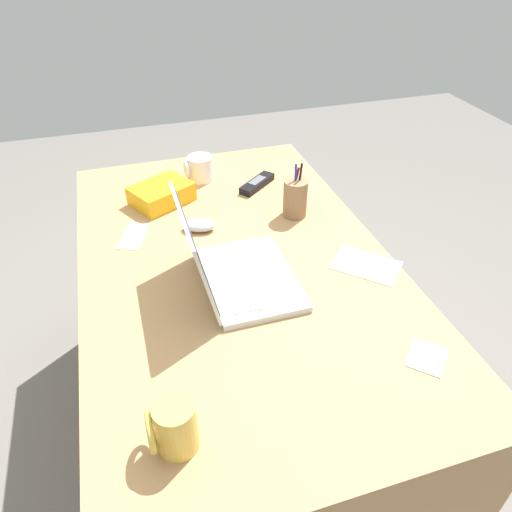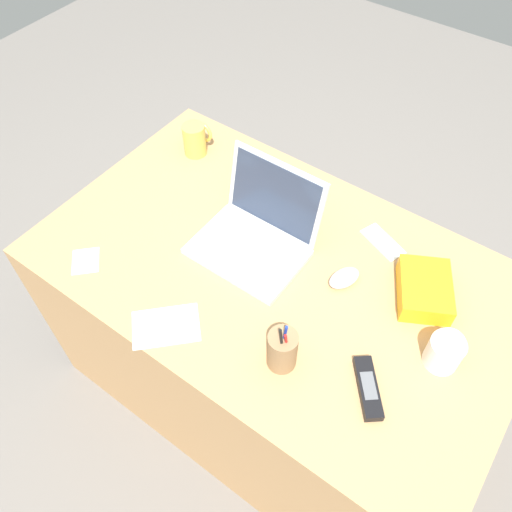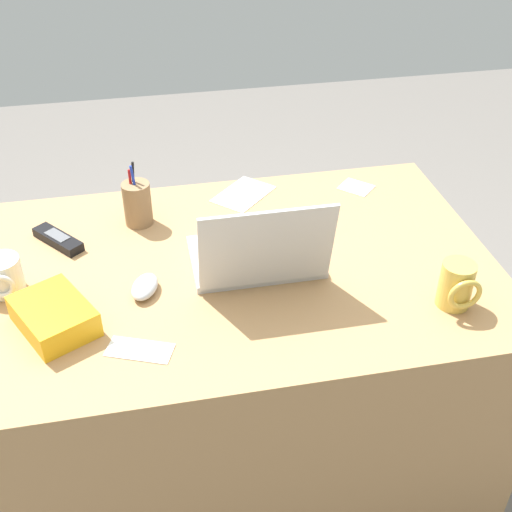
{
  "view_description": "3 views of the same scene",
  "coord_description": "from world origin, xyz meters",
  "views": [
    {
      "loc": [
        -1.01,
        0.25,
        1.54
      ],
      "look_at": [
        -0.05,
        -0.04,
        0.79
      ],
      "focal_mm": 33.29,
      "sensor_mm": 36.0,
      "label": 1
    },
    {
      "loc": [
        0.47,
        -0.76,
        1.93
      ],
      "look_at": [
        -0.04,
        -0.06,
        0.83
      ],
      "focal_mm": 36.59,
      "sensor_mm": 36.0,
      "label": 2
    },
    {
      "loc": [
        0.16,
        1.28,
        1.71
      ],
      "look_at": [
        -0.1,
        0.02,
        0.78
      ],
      "focal_mm": 46.06,
      "sensor_mm": 36.0,
      "label": 3
    }
  ],
  "objects": [
    {
      "name": "coffee_mug_tall",
      "position": [
        0.49,
        -0.0,
        0.79
      ],
      "size": [
        0.09,
        0.1,
        0.09
      ],
      "color": "white",
      "rests_on": "desk"
    },
    {
      "name": "cordless_phone",
      "position": [
        0.38,
        -0.18,
        0.76
      ],
      "size": [
        0.13,
        0.15,
        0.03
      ],
      "color": "black",
      "rests_on": "desk"
    },
    {
      "name": "desk",
      "position": [
        0.0,
        0.0,
        0.37
      ],
      "size": [
        1.37,
        0.83,
        0.75
      ],
      "primitive_type": "cube",
      "color": "tan",
      "rests_on": "ground"
    },
    {
      "name": "ground_plane",
      "position": [
        0.0,
        0.0,
        0.0
      ],
      "size": [
        6.0,
        6.0,
        0.0
      ],
      "primitive_type": "plane",
      "color": "slate"
    },
    {
      "name": "coffee_mug_white",
      "position": [
        -0.5,
        0.25,
        0.81
      ],
      "size": [
        0.08,
        0.09,
        0.11
      ],
      "color": "#E0BC4C",
      "rests_on": "desk"
    },
    {
      "name": "paper_note_right",
      "position": [
        0.2,
        0.26,
        0.75
      ],
      "size": [
        0.15,
        0.11,
        0.0
      ],
      "primitive_type": "cube",
      "rotation": [
        0.0,
        0.0,
        -0.38
      ],
      "color": "white",
      "rests_on": "desk"
    },
    {
      "name": "laptop",
      "position": [
        -0.1,
        0.03,
        0.8
      ],
      "size": [
        0.31,
        0.27,
        0.24
      ],
      "color": "silver",
      "rests_on": "desk"
    },
    {
      "name": "pen_holder",
      "position": [
        0.17,
        -0.24,
        0.81
      ],
      "size": [
        0.07,
        0.07,
        0.17
      ],
      "color": "olive",
      "rests_on": "desk"
    },
    {
      "name": "paper_note_near_laptop",
      "position": [
        -0.46,
        -0.3,
        0.75
      ],
      "size": [
        0.12,
        0.12,
        0.0
      ],
      "primitive_type": "cube",
      "rotation": [
        0.0,
        0.0,
        -0.78
      ],
      "color": "white",
      "rests_on": "desk"
    },
    {
      "name": "computer_mouse",
      "position": [
        0.17,
        0.07,
        0.77
      ],
      "size": [
        0.09,
        0.11,
        0.03
      ],
      "primitive_type": "ellipsoid",
      "rotation": [
        0.0,
        0.0,
        -0.35
      ],
      "color": "silver",
      "rests_on": "desk"
    },
    {
      "name": "paper_note_left",
      "position": [
        -0.13,
        -0.33,
        0.75
      ],
      "size": [
        0.2,
        0.2,
        0.0
      ],
      "primitive_type": "cube",
      "rotation": [
        0.0,
        0.0,
        -0.78
      ],
      "color": "white",
      "rests_on": "desk"
    },
    {
      "name": "snack_bag",
      "position": [
        0.37,
        0.15,
        0.78
      ],
      "size": [
        0.2,
        0.22,
        0.06
      ],
      "primitive_type": "cube",
      "rotation": [
        0.0,
        0.0,
        0.49
      ],
      "color": "#F2AD19",
      "rests_on": "desk"
    }
  ]
}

